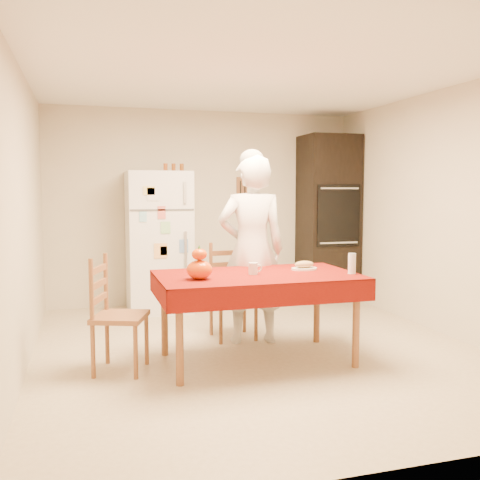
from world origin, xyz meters
name	(u,v)px	position (x,y,z in m)	size (l,w,h in m)	color
floor	(257,349)	(0.00, 0.00, 0.00)	(4.50, 4.50, 0.00)	tan
room_shell	(258,174)	(0.00, 0.00, 1.62)	(4.02, 4.52, 2.51)	beige
refrigerator	(159,242)	(-0.65, 1.88, 0.85)	(0.75, 0.74, 1.70)	white
oven_cabinet	(328,218)	(1.63, 1.93, 1.10)	(0.70, 0.62, 2.20)	black
dining_table	(257,282)	(-0.11, -0.32, 0.69)	(1.70, 1.00, 0.76)	brown
chair_far	(231,287)	(-0.11, 0.50, 0.51)	(0.44, 0.42, 0.95)	brown
chair_left	(112,310)	(-1.32, -0.23, 0.51)	(0.52, 0.53, 0.95)	brown
seated_woman	(252,250)	(0.03, 0.26, 0.90)	(0.66, 0.43, 1.80)	silver
coffee_mug	(253,269)	(-0.15, -0.33, 0.81)	(0.08, 0.08, 0.10)	silver
pumpkin_lower	(199,270)	(-0.64, -0.45, 0.84)	(0.21, 0.21, 0.16)	#E86505
pumpkin_upper	(199,254)	(-0.64, -0.45, 0.96)	(0.12, 0.12, 0.09)	#D25D04
wine_glass	(352,263)	(0.68, -0.53, 0.85)	(0.07, 0.07, 0.18)	silver
bread_plate	(304,269)	(0.37, -0.21, 0.77)	(0.24, 0.24, 0.02)	white
bread_loaf	(304,264)	(0.37, -0.21, 0.81)	(0.18, 0.10, 0.06)	#9A774B
spice_jar_left	(165,168)	(-0.55, 1.93, 1.75)	(0.05, 0.05, 0.10)	#96491B
spice_jar_mid	(174,168)	(-0.45, 1.93, 1.75)	(0.05, 0.05, 0.10)	brown
spice_jar_right	(182,168)	(-0.35, 1.93, 1.75)	(0.05, 0.05, 0.10)	brown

